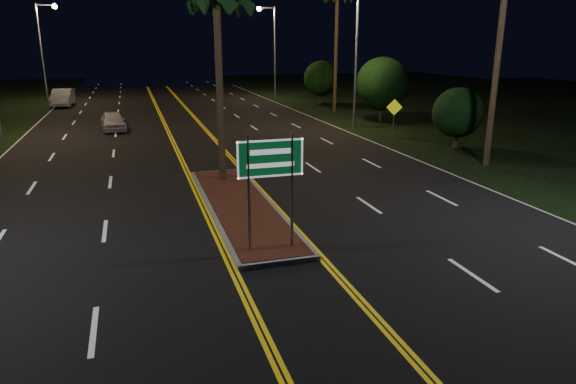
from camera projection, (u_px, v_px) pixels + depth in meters
name	position (u px, v px, depth m)	size (l,w,h in m)	color
ground	(303.00, 300.00, 11.69)	(120.00, 120.00, 0.00)	black
grass_right	(547.00, 112.00, 43.00)	(40.00, 110.00, 0.01)	black
median_island	(240.00, 206.00, 18.09)	(2.25, 10.25, 0.17)	gray
highway_sign	(270.00, 169.00, 13.58)	(1.80, 0.08, 3.20)	gray
streetlight_left_far	(45.00, 41.00, 47.53)	(1.91, 0.44, 9.00)	gray
streetlight_right_mid	(351.00, 41.00, 33.25)	(1.91, 0.44, 9.00)	gray
streetlight_right_far	(271.00, 41.00, 51.61)	(1.91, 0.44, 9.00)	gray
shrub_near	(458.00, 113.00, 27.75)	(2.70, 2.70, 3.30)	#382819
shrub_mid	(382.00, 84.00, 36.85)	(3.78, 3.78, 4.62)	#382819
shrub_far	(321.00, 78.00, 47.92)	(3.24, 3.24, 3.96)	#382819
car_near	(113.00, 119.00, 33.71)	(1.86, 4.35, 1.45)	silver
car_far	(62.00, 96.00, 46.39)	(2.29, 5.35, 1.78)	silver
warning_sign	(394.00, 113.00, 31.12)	(0.95, 0.27, 2.32)	gray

